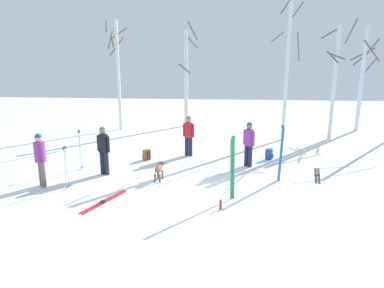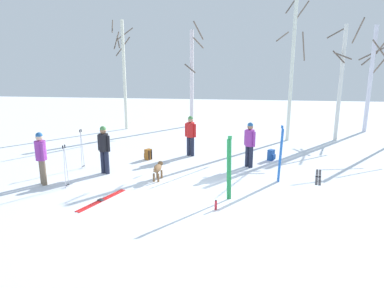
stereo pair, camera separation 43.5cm
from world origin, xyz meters
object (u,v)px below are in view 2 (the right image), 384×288
(dog, at_px, (158,168))
(birch_tree_3, at_px, (341,81))
(person_3, at_px, (250,142))
(backpack_0, at_px, (271,155))
(birch_tree_1, at_px, (192,77))
(person_0, at_px, (41,155))
(ski_poles_1, at_px, (65,165))
(birch_tree_2, at_px, (292,70))
(water_bottle_0, at_px, (216,205))
(ski_pair_lying_1, at_px, (318,177))
(birch_tree_4, at_px, (371,77))
(ski_pair_planted_0, at_px, (280,154))
(ski_pair_planted_1, at_px, (229,168))
(person_2, at_px, (104,147))
(ski_poles_0, at_px, (82,148))
(ski_pair_lying_0, at_px, (102,200))
(birch_tree_0, at_px, (124,72))
(backpack_1, at_px, (148,154))
(person_1, at_px, (190,133))

(dog, distance_m, birch_tree_3, 10.88)
(person_3, bearing_deg, backpack_0, 49.65)
(dog, bearing_deg, birch_tree_3, 44.07)
(dog, xyz_separation_m, birch_tree_1, (-0.42, 10.53, 2.71))
(person_0, distance_m, ski_poles_1, 0.94)
(birch_tree_2, bearing_deg, water_bottle_0, -108.28)
(ski_pair_lying_1, distance_m, water_bottle_0, 4.60)
(birch_tree_4, bearing_deg, backpack_0, -130.12)
(ski_pair_planted_0, xyz_separation_m, birch_tree_2, (1.12, 6.64, 2.64))
(ski_pair_planted_1, distance_m, backpack_0, 4.68)
(person_3, xyz_separation_m, birch_tree_4, (6.90, 8.18, 2.17))
(person_2, height_order, birch_tree_3, birch_tree_3)
(dog, height_order, ski_poles_0, ski_poles_0)
(ski_pair_lying_0, xyz_separation_m, birch_tree_0, (-3.13, 10.87, 3.40))
(ski_pair_planted_1, distance_m, birch_tree_1, 12.42)
(person_3, height_order, birch_tree_4, birch_tree_4)
(water_bottle_0, bearing_deg, dog, 134.83)
(person_3, relative_size, ski_pair_lying_1, 0.99)
(person_0, relative_size, ski_pair_planted_0, 0.90)
(ski_pair_lying_1, bearing_deg, ski_pair_lying_0, -155.00)
(person_2, distance_m, birch_tree_4, 15.58)
(ski_pair_planted_1, height_order, birch_tree_2, birch_tree_2)
(birch_tree_0, xyz_separation_m, birch_tree_3, (11.85, -1.54, -0.36))
(ski_poles_1, bearing_deg, person_0, 169.88)
(ski_pair_lying_0, distance_m, ski_pair_lying_1, 7.24)
(person_0, xyz_separation_m, birch_tree_2, (8.68, 7.98, 2.60))
(dog, height_order, ski_poles_1, ski_poles_1)
(person_0, distance_m, water_bottle_0, 5.84)
(person_0, xyz_separation_m, ski_pair_lying_0, (2.41, -1.00, -0.97))
(ski_pair_lying_0, bearing_deg, birch_tree_2, 55.07)
(ski_pair_lying_0, bearing_deg, dog, 60.09)
(ski_pair_planted_1, height_order, ski_pair_lying_1, ski_pair_planted_1)
(ski_poles_0, bearing_deg, water_bottle_0, -29.63)
(backpack_1, xyz_separation_m, birch_tree_0, (-3.25, 6.53, 3.20))
(person_2, height_order, birch_tree_1, birch_tree_1)
(person_2, xyz_separation_m, birch_tree_0, (-2.24, 8.51, 2.43))
(birch_tree_0, bearing_deg, person_1, -49.30)
(birch_tree_4, bearing_deg, ski_pair_lying_1, -116.67)
(ski_pair_planted_1, relative_size, ski_pair_lying_1, 1.07)
(person_2, bearing_deg, birch_tree_1, 80.98)
(person_1, distance_m, birch_tree_2, 6.44)
(person_2, bearing_deg, birch_tree_0, 104.76)
(person_0, relative_size, birch_tree_1, 0.27)
(person_2, bearing_deg, person_0, -138.21)
(ski_pair_lying_1, xyz_separation_m, birch_tree_3, (2.16, 6.26, 3.04))
(ski_poles_0, bearing_deg, ski_pair_planted_0, -4.02)
(ski_poles_1, xyz_separation_m, birch_tree_0, (-1.62, 10.03, 2.68))
(person_0, height_order, ski_pair_lying_1, person_0)
(birch_tree_3, bearing_deg, birch_tree_2, -171.85)
(birch_tree_0, relative_size, birch_tree_2, 0.90)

